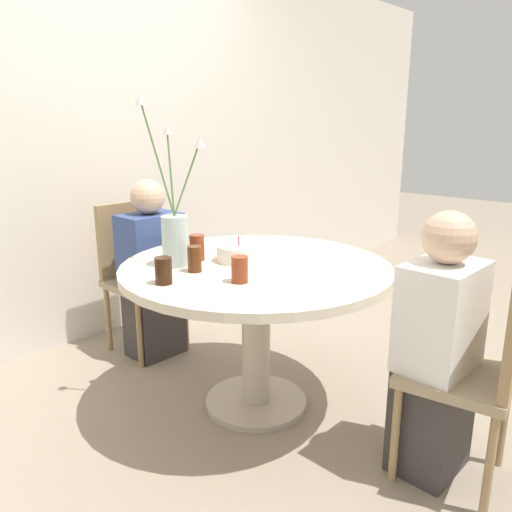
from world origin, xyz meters
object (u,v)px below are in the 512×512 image
at_px(birthday_cake, 239,253).
at_px(flower_vase, 175,230).
at_px(side_plate, 235,244).
at_px(drink_glass_0, 195,259).
at_px(drink_glass_4, 179,244).
at_px(chair_far_back, 481,361).
at_px(person_woman, 152,275).
at_px(person_boy, 437,354).
at_px(drink_glass_2, 197,247).
at_px(drink_glass_3, 163,271).
at_px(chair_near_front, 137,268).
at_px(drink_glass_1, 240,269).

xyz_separation_m(birthday_cake, flower_vase, (-0.26, 0.15, 0.13)).
bearing_deg(flower_vase, side_plate, 11.31).
bearing_deg(drink_glass_0, drink_glass_4, 67.31).
xyz_separation_m(chair_far_back, person_woman, (-0.19, 1.85, -0.01)).
relative_size(chair_far_back, person_boy, 0.85).
xyz_separation_m(drink_glass_0, drink_glass_2, (0.14, 0.15, 0.00)).
xyz_separation_m(birthday_cake, drink_glass_3, (-0.47, -0.03, 0.02)).
bearing_deg(drink_glass_2, chair_near_front, 80.07).
distance_m(flower_vase, person_boy, 1.25).
distance_m(chair_near_front, person_boy, 1.86).
height_order(chair_far_back, drink_glass_1, chair_far_back).
height_order(drink_glass_2, person_woman, person_woman).
bearing_deg(flower_vase, drink_glass_2, 0.53).
bearing_deg(drink_glass_1, drink_glass_4, 81.87).
xyz_separation_m(chair_near_front, drink_glass_0, (-0.27, -0.90, 0.28)).
bearing_deg(side_plate, drink_glass_0, -153.53).
height_order(drink_glass_2, drink_glass_4, drink_glass_4).
distance_m(drink_glass_0, drink_glass_4, 0.27).
relative_size(birthday_cake, side_plate, 1.16).
xyz_separation_m(side_plate, drink_glass_2, (-0.34, -0.09, 0.06)).
distance_m(chair_far_back, drink_glass_1, 1.00).
height_order(drink_glass_2, drink_glass_3, drink_glass_2).
bearing_deg(side_plate, person_woman, 112.52).
height_order(drink_glass_2, person_boy, person_boy).
distance_m(flower_vase, side_plate, 0.51).
height_order(chair_near_front, person_boy, person_boy).
bearing_deg(side_plate, drink_glass_1, -132.08).
bearing_deg(person_boy, chair_far_back, -79.67).
bearing_deg(person_woman, drink_glass_3, -120.92).
relative_size(chair_near_front, drink_glass_4, 6.59).
bearing_deg(chair_far_back, drink_glass_3, -68.61).
height_order(flower_vase, drink_glass_4, flower_vase).
bearing_deg(chair_near_front, flower_vase, -109.51).
height_order(drink_glass_1, drink_glass_2, drink_glass_2).
height_order(chair_near_front, side_plate, chair_near_front).
bearing_deg(drink_glass_3, chair_far_back, -58.28).
relative_size(birthday_cake, drink_glass_4, 1.54).
relative_size(chair_far_back, drink_glass_0, 7.87).
relative_size(drink_glass_2, drink_glass_4, 0.90).
distance_m(chair_far_back, drink_glass_2, 1.33).
xyz_separation_m(chair_far_back, side_plate, (0.02, 1.35, 0.23)).
distance_m(side_plate, person_woman, 0.60).
relative_size(flower_vase, person_boy, 0.71).
bearing_deg(drink_glass_3, side_plate, 22.57).
xyz_separation_m(side_plate, drink_glass_3, (-0.68, -0.28, 0.05)).
xyz_separation_m(chair_near_front, person_woman, (0.00, -0.16, -0.01)).
bearing_deg(chair_far_back, drink_glass_4, -85.60).
relative_size(drink_glass_2, person_woman, 0.12).
distance_m(flower_vase, drink_glass_3, 0.30).
relative_size(drink_glass_0, drink_glass_4, 0.84).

